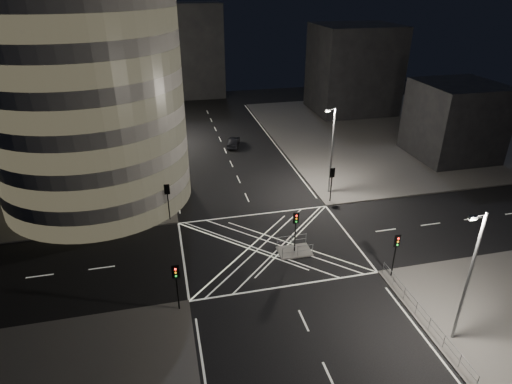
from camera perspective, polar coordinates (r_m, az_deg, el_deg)
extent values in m
plane|color=black|center=(40.39, 1.76, -7.17)|extent=(120.00, 120.00, 0.00)
cube|color=#5A5654|center=(66.57, -29.92, 3.40)|extent=(42.00, 42.00, 0.15)
cube|color=#5A5654|center=(73.82, 18.61, 7.72)|extent=(42.00, 42.00, 0.15)
cube|color=slate|center=(39.65, 5.14, -7.87)|extent=(3.00, 2.00, 0.15)
cylinder|color=gray|center=(47.89, -22.07, 12.99)|extent=(20.00, 20.00, 25.00)
cube|color=gray|center=(59.69, -30.62, 13.71)|extent=(20.00, 18.00, 25.00)
cube|color=gray|center=(76.31, -23.92, 16.10)|extent=(24.00, 16.00, 22.00)
cube|color=black|center=(81.60, 12.85, 15.71)|extent=(14.00, 12.00, 15.00)
cube|color=black|center=(64.35, 24.93, 8.66)|extent=(10.00, 10.00, 10.00)
cube|color=black|center=(91.42, -10.49, 17.94)|extent=(18.00, 8.00, 18.00)
cylinder|color=black|center=(46.36, -13.78, -0.91)|extent=(0.32, 0.32, 2.87)
ellipsoid|color=black|center=(45.22, -14.14, 2.08)|extent=(4.49, 4.49, 5.16)
cylinder|color=black|center=(51.60, -13.92, 2.56)|extent=(0.32, 0.32, 3.76)
ellipsoid|color=black|center=(50.42, -14.32, 5.83)|extent=(4.66, 4.66, 5.36)
cylinder|color=black|center=(57.14, -13.99, 4.99)|extent=(0.32, 0.32, 3.81)
ellipsoid|color=black|center=(56.16, -14.32, 7.73)|extent=(3.61, 3.61, 4.15)
cylinder|color=black|center=(62.74, -14.06, 7.06)|extent=(0.32, 0.32, 4.01)
ellipsoid|color=black|center=(61.67, -14.43, 10.15)|extent=(5.57, 5.57, 6.40)
cylinder|color=black|center=(68.55, -14.07, 8.41)|extent=(0.32, 0.32, 3.27)
ellipsoid|color=black|center=(67.78, -14.33, 10.55)|extent=(3.80, 3.80, 4.37)
cylinder|color=black|center=(44.35, -11.56, -1.91)|extent=(0.12, 0.12, 3.00)
cube|color=black|center=(43.47, -11.80, 0.35)|extent=(0.28, 0.22, 0.90)
cube|color=black|center=(43.47, -11.80, 0.35)|extent=(0.55, 0.04, 1.10)
cylinder|color=black|center=(33.01, -10.39, -13.09)|extent=(0.12, 0.12, 3.00)
cube|color=black|center=(31.80, -10.68, -10.39)|extent=(0.28, 0.22, 0.90)
cube|color=black|center=(31.80, -10.68, -10.39)|extent=(0.55, 0.04, 1.10)
cylinder|color=black|center=(47.71, 9.96, 0.40)|extent=(0.12, 0.12, 3.00)
cube|color=black|center=(46.89, 10.15, 2.53)|extent=(0.28, 0.22, 0.90)
cube|color=black|center=(46.89, 10.15, 2.53)|extent=(0.55, 0.04, 1.10)
cylinder|color=black|center=(37.40, 17.87, -8.71)|extent=(0.12, 0.12, 3.00)
cube|color=black|center=(36.34, 18.30, -6.20)|extent=(0.28, 0.22, 0.90)
cube|color=black|center=(36.34, 18.30, -6.20)|extent=(0.55, 0.04, 1.10)
cylinder|color=black|center=(38.78, 5.23, -5.96)|extent=(0.12, 0.12, 3.00)
cube|color=black|center=(37.76, 5.35, -3.47)|extent=(0.28, 0.22, 0.90)
cube|color=black|center=(37.76, 5.35, -3.47)|extent=(0.55, 0.04, 1.10)
cylinder|color=slate|center=(47.61, -13.09, 4.66)|extent=(0.20, 0.20, 10.00)
cylinder|color=slate|center=(46.04, -13.15, 10.31)|extent=(0.90, 0.10, 0.10)
cube|color=slate|center=(46.07, -12.58, 10.24)|extent=(0.50, 0.25, 0.18)
cube|color=white|center=(46.10, -12.56, 10.11)|extent=(0.42, 0.20, 0.05)
cylinder|color=slate|center=(64.69, -13.49, 10.52)|extent=(0.20, 0.20, 10.00)
cylinder|color=slate|center=(63.55, -13.55, 14.75)|extent=(0.90, 0.10, 0.10)
cube|color=slate|center=(63.56, -13.12, 14.70)|extent=(0.50, 0.25, 0.18)
cube|color=white|center=(63.59, -13.11, 14.61)|extent=(0.42, 0.20, 0.05)
cylinder|color=slate|center=(48.41, 10.08, 5.33)|extent=(0.20, 0.20, 10.00)
cylinder|color=slate|center=(46.70, 10.04, 10.83)|extent=(0.90, 0.10, 0.10)
cube|color=slate|center=(46.56, 9.51, 10.69)|extent=(0.50, 0.25, 0.18)
cube|color=white|center=(46.59, 9.50, 10.56)|extent=(0.42, 0.20, 0.05)
cylinder|color=slate|center=(31.21, 26.42, -10.43)|extent=(0.20, 0.20, 10.00)
cylinder|color=slate|center=(28.49, 27.68, -2.76)|extent=(0.90, 0.10, 0.10)
cube|color=slate|center=(28.25, 26.94, -3.06)|extent=(0.50, 0.25, 0.18)
cube|color=white|center=(28.30, 26.89, -3.25)|extent=(0.42, 0.20, 0.05)
cube|color=slate|center=(34.32, 21.36, -15.07)|extent=(0.06, 11.70, 1.10)
cube|color=slate|center=(38.60, 5.58, -7.85)|extent=(2.80, 0.06, 1.10)
cube|color=slate|center=(40.01, 4.78, -6.42)|extent=(2.80, 0.06, 1.10)
imported|color=black|center=(63.46, -3.00, 6.65)|extent=(2.63, 4.39, 1.37)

